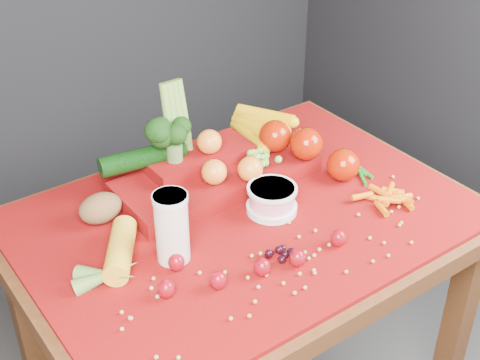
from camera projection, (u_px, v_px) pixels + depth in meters
table at (245, 249)px, 1.67m from camera, size 1.10×0.80×0.75m
red_cloth at (245, 216)px, 1.61m from camera, size 1.05×0.75×0.01m
milk_glass at (172, 225)px, 1.43m from camera, size 0.08×0.08×0.17m
yogurt_bowl at (272, 198)px, 1.60m from camera, size 0.12×0.12×0.07m
strawberry_scatter at (234, 259)px, 1.43m from camera, size 0.44×0.28×0.04m
dark_grape_cluster at (281, 254)px, 1.46m from camera, size 0.06×0.05×0.03m
soybean_scatter at (298, 256)px, 1.47m from camera, size 0.84×0.24×0.01m
corn_ear at (111, 267)px, 1.41m from camera, size 0.26×0.27×0.06m
potato at (100, 208)px, 1.57m from camera, size 0.11×0.08×0.07m
baby_carrot_pile at (385, 198)px, 1.64m from camera, size 0.18×0.18×0.03m
green_bean_pile at (357, 168)px, 1.78m from camera, size 0.14×0.12×0.01m
produce_mound at (227, 160)px, 1.71m from camera, size 0.59×0.37×0.27m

